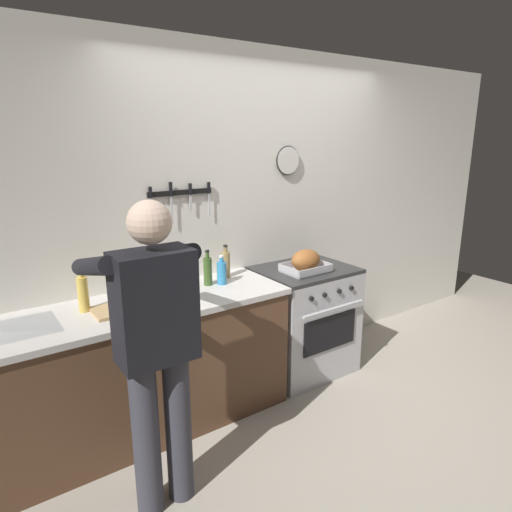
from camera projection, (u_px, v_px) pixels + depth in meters
ground_plane at (374, 439)px, 2.96m from camera, size 8.00×8.00×0.00m
wall_back at (257, 216)px, 3.69m from camera, size 6.00×0.13×2.60m
counter_block at (139, 368)px, 2.96m from camera, size 2.03×0.65×0.90m
stove at (304, 320)px, 3.75m from camera, size 0.76×0.67×0.90m
person_cook at (155, 341)px, 2.23m from camera, size 0.51×0.63×1.66m
roasting_pan at (306, 262)px, 3.51m from camera, size 0.35×0.26×0.18m
cutting_board at (123, 308)px, 2.76m from camera, size 0.36×0.24×0.02m
bottle_soy_sauce at (170, 275)px, 3.14m from camera, size 0.06×0.06×0.23m
bottle_cooking_oil at (83, 293)px, 2.72m from camera, size 0.06×0.06×0.28m
bottle_dish_soap at (222, 272)px, 3.23m from camera, size 0.07×0.07×0.21m
bottle_vinegar at (226, 264)px, 3.38m from camera, size 0.07×0.07×0.25m
bottle_olive_oil at (208, 271)px, 3.20m from camera, size 0.06×0.06×0.26m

